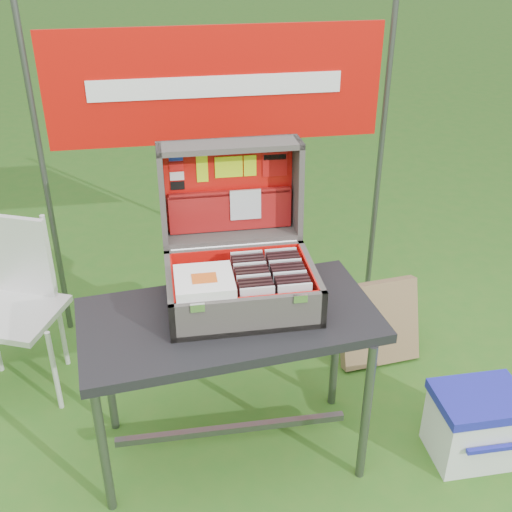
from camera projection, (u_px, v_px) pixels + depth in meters
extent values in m
plane|color=#2D671C|center=(253.00, 458.00, 2.72)|extent=(80.00, 80.00, 0.00)
cube|color=black|center=(229.00, 320.00, 2.43)|extent=(1.18, 0.68, 0.04)
cylinder|color=#59595B|center=(103.00, 446.00, 2.34)|extent=(0.04, 0.04, 0.66)
cylinder|color=#59595B|center=(366.00, 415.00, 2.48)|extent=(0.04, 0.04, 0.66)
cylinder|color=#59595B|center=(107.00, 369.00, 2.72)|extent=(0.04, 0.04, 0.66)
cylinder|color=#59595B|center=(336.00, 346.00, 2.86)|extent=(0.04, 0.04, 0.66)
cube|color=#59595B|center=(232.00, 429.00, 2.70)|extent=(0.97, 0.03, 0.03)
cube|color=#585551|center=(242.00, 302.00, 2.48)|extent=(0.57, 0.40, 0.02)
cube|color=#585551|center=(249.00, 317.00, 2.28)|extent=(0.57, 0.02, 0.15)
cube|color=#585551|center=(235.00, 263.00, 2.61)|extent=(0.57, 0.02, 0.15)
cube|color=#585551|center=(170.00, 295.00, 2.41)|extent=(0.02, 0.40, 0.15)
cube|color=#585551|center=(311.00, 282.00, 2.48)|extent=(0.02, 0.40, 0.15)
cube|color=red|center=(242.00, 299.00, 2.47)|extent=(0.52, 0.36, 0.01)
cube|color=silver|center=(198.00, 308.00, 2.21)|extent=(0.05, 0.01, 0.03)
cube|color=silver|center=(301.00, 298.00, 2.26)|extent=(0.05, 0.01, 0.03)
cylinder|color=silver|center=(234.00, 246.00, 2.58)|extent=(0.51, 0.02, 0.02)
cube|color=#585551|center=(229.00, 186.00, 2.61)|extent=(0.57, 0.04, 0.41)
cube|color=#585551|center=(229.00, 146.00, 2.47)|extent=(0.57, 0.15, 0.03)
cube|color=#585551|center=(232.00, 236.00, 2.64)|extent=(0.57, 0.15, 0.03)
cube|color=#585551|center=(162.00, 197.00, 2.52)|extent=(0.02, 0.17, 0.41)
cube|color=#585551|center=(297.00, 188.00, 2.60)|extent=(0.02, 0.17, 0.41)
cube|color=red|center=(229.00, 188.00, 2.60)|extent=(0.52, 0.02, 0.36)
cube|color=red|center=(249.00, 312.00, 2.29)|extent=(0.52, 0.01, 0.13)
cube|color=red|center=(235.00, 263.00, 2.59)|extent=(0.52, 0.01, 0.13)
cube|color=red|center=(174.00, 292.00, 2.40)|extent=(0.01, 0.36, 0.13)
cube|color=red|center=(308.00, 280.00, 2.47)|extent=(0.01, 0.36, 0.13)
cube|color=maroon|center=(230.00, 211.00, 2.63)|extent=(0.50, 0.04, 0.16)
cube|color=maroon|center=(230.00, 193.00, 2.59)|extent=(0.49, 0.02, 0.02)
cube|color=silver|center=(246.00, 205.00, 2.61)|extent=(0.13, 0.02, 0.13)
cube|color=#1933B2|center=(176.00, 157.00, 2.50)|extent=(0.06, 0.00, 0.03)
cube|color=red|center=(176.00, 166.00, 2.52)|extent=(0.06, 0.00, 0.03)
cube|color=white|center=(177.00, 176.00, 2.54)|extent=(0.06, 0.00, 0.03)
cube|color=black|center=(178.00, 186.00, 2.56)|extent=(0.06, 0.00, 0.03)
cube|color=#BFE811|center=(202.00, 169.00, 2.54)|extent=(0.05, 0.01, 0.11)
cube|color=#BFE811|center=(229.00, 167.00, 2.56)|extent=(0.11, 0.01, 0.09)
cube|color=#BFE811|center=(250.00, 166.00, 2.57)|extent=(0.05, 0.01, 0.09)
cube|color=red|center=(275.00, 164.00, 2.58)|extent=(0.10, 0.01, 0.10)
cube|color=black|center=(275.00, 157.00, 2.57)|extent=(0.09, 0.00, 0.02)
cube|color=silver|center=(257.00, 305.00, 2.30)|extent=(0.13, 0.01, 0.14)
cube|color=black|center=(256.00, 301.00, 2.32)|extent=(0.13, 0.01, 0.14)
cube|color=black|center=(255.00, 298.00, 2.34)|extent=(0.13, 0.01, 0.14)
cube|color=black|center=(254.00, 295.00, 2.36)|extent=(0.13, 0.01, 0.14)
cube|color=silver|center=(254.00, 291.00, 2.38)|extent=(0.13, 0.01, 0.14)
cube|color=black|center=(253.00, 288.00, 2.40)|extent=(0.13, 0.01, 0.14)
cube|color=black|center=(252.00, 285.00, 2.42)|extent=(0.13, 0.01, 0.14)
cube|color=black|center=(251.00, 282.00, 2.44)|extent=(0.13, 0.01, 0.14)
cube|color=silver|center=(250.00, 279.00, 2.46)|extent=(0.13, 0.01, 0.14)
cube|color=black|center=(249.00, 276.00, 2.48)|extent=(0.13, 0.01, 0.14)
cube|color=black|center=(248.00, 273.00, 2.50)|extent=(0.13, 0.01, 0.14)
cube|color=black|center=(247.00, 270.00, 2.51)|extent=(0.13, 0.01, 0.14)
cube|color=silver|center=(246.00, 267.00, 2.53)|extent=(0.13, 0.01, 0.14)
cube|color=silver|center=(295.00, 301.00, 2.32)|extent=(0.13, 0.01, 0.14)
cube|color=black|center=(293.00, 298.00, 2.34)|extent=(0.13, 0.01, 0.14)
cube|color=black|center=(292.00, 295.00, 2.36)|extent=(0.13, 0.01, 0.14)
cube|color=black|center=(291.00, 291.00, 2.38)|extent=(0.13, 0.01, 0.14)
cube|color=silver|center=(290.00, 288.00, 2.40)|extent=(0.13, 0.01, 0.14)
cube|color=black|center=(288.00, 285.00, 2.42)|extent=(0.13, 0.01, 0.14)
cube|color=black|center=(287.00, 282.00, 2.44)|extent=(0.13, 0.01, 0.14)
cube|color=black|center=(286.00, 279.00, 2.46)|extent=(0.13, 0.01, 0.14)
cube|color=silver|center=(285.00, 276.00, 2.48)|extent=(0.13, 0.01, 0.14)
cube|color=black|center=(284.00, 273.00, 2.50)|extent=(0.13, 0.01, 0.14)
cube|color=black|center=(283.00, 270.00, 2.51)|extent=(0.13, 0.01, 0.14)
cube|color=black|center=(281.00, 267.00, 2.53)|extent=(0.13, 0.01, 0.14)
cube|color=silver|center=(280.00, 265.00, 2.55)|extent=(0.13, 0.01, 0.14)
cube|color=white|center=(204.00, 285.00, 2.32)|extent=(0.21, 0.21, 0.00)
cube|color=white|center=(204.00, 283.00, 2.32)|extent=(0.21, 0.21, 0.00)
cube|color=white|center=(204.00, 282.00, 2.32)|extent=(0.21, 0.21, 0.00)
cube|color=white|center=(204.00, 281.00, 2.31)|extent=(0.21, 0.21, 0.00)
cube|color=white|center=(204.00, 280.00, 2.31)|extent=(0.21, 0.21, 0.00)
cube|color=white|center=(204.00, 279.00, 2.31)|extent=(0.21, 0.21, 0.00)
cube|color=white|center=(204.00, 278.00, 2.31)|extent=(0.21, 0.21, 0.00)
cube|color=#D85919|center=(204.00, 278.00, 2.29)|extent=(0.09, 0.07, 0.00)
cube|color=white|center=(474.00, 429.00, 2.68)|extent=(0.35, 0.26, 0.28)
cube|color=#1E21A4|center=(481.00, 399.00, 2.60)|extent=(0.37, 0.28, 0.04)
cube|color=#1E21A4|center=(493.00, 449.00, 2.54)|extent=(0.22, 0.02, 0.02)
cube|color=silver|center=(14.00, 315.00, 2.90)|extent=(0.50, 0.50, 0.03)
cube|color=silver|center=(12.00, 255.00, 2.95)|extent=(0.36, 0.17, 0.40)
cylinder|color=silver|center=(55.00, 371.00, 2.89)|extent=(0.02, 0.02, 0.43)
cylinder|color=silver|center=(62.00, 329.00, 3.17)|extent=(0.02, 0.02, 0.43)
cylinder|color=silver|center=(49.00, 254.00, 2.98)|extent=(0.02, 0.02, 0.40)
cube|color=olive|center=(379.00, 323.00, 3.21)|extent=(0.42, 0.23, 0.43)
cylinder|color=#59595B|center=(46.00, 185.00, 3.13)|extent=(0.03, 0.03, 1.70)
cylinder|color=#59595B|center=(380.00, 164.00, 3.37)|extent=(0.03, 0.03, 1.70)
cube|color=#B30D07|center=(216.00, 86.00, 3.02)|extent=(1.60, 0.02, 0.55)
cube|color=white|center=(217.00, 86.00, 3.01)|extent=(1.20, 0.00, 0.10)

